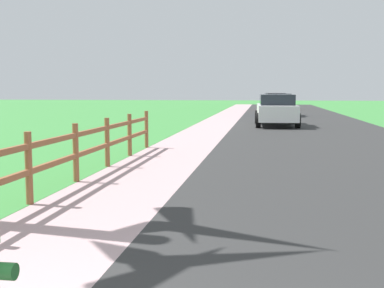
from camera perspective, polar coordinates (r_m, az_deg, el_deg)
name	(u,v)px	position (r m, az deg, el deg)	size (l,w,h in m)	color
ground_plane	(236,123)	(26.88, 5.08, 2.44)	(120.00, 120.00, 0.00)	#3D8A3E
road_asphalt	(300,121)	(28.91, 12.25, 2.59)	(7.00, 66.00, 0.01)	#2F2F2F
curb_concrete	(187,120)	(29.18, -0.60, 2.76)	(6.00, 66.00, 0.01)	#BD9C9E
grass_verge	(162,120)	(29.45, -3.49, 2.79)	(5.00, 66.00, 0.00)	#3D8A3E
rail_fence	(55,155)	(8.78, -15.39, -1.19)	(0.11, 13.46, 1.11)	brown
parked_suv_white	(276,110)	(24.71, 9.60, 3.87)	(2.13, 4.85, 1.53)	white
parked_car_blue	(278,104)	(34.75, 9.81, 4.49)	(2.12, 4.57, 1.50)	navy
parked_car_red	(275,101)	(44.58, 9.40, 4.81)	(2.33, 4.83, 1.49)	maroon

